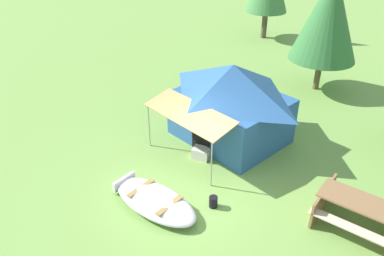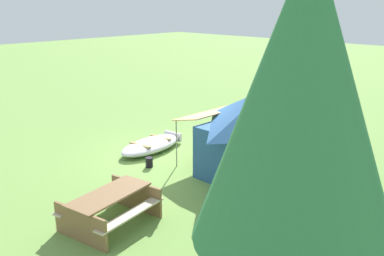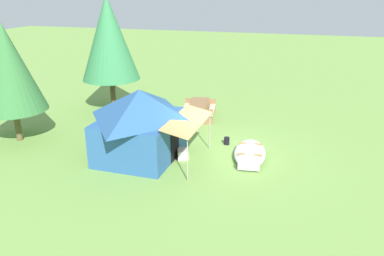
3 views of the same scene
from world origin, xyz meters
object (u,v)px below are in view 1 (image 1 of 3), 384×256
picnic_table (360,211)px  cooler_box (201,153)px  canvas_cabin_tent (231,101)px  beached_rowboat (155,200)px  fuel_can (213,202)px  pine_tree_back_right (328,16)px

picnic_table → cooler_box: size_ratio=4.27×
canvas_cabin_tent → cooler_box: size_ratio=7.45×
beached_rowboat → fuel_can: 1.45m
beached_rowboat → cooler_box: 2.42m
canvas_cabin_tent → picnic_table: size_ratio=1.74×
cooler_box → beached_rowboat: bearing=-73.5°
beached_rowboat → pine_tree_back_right: pine_tree_back_right is taller
picnic_table → pine_tree_back_right: pine_tree_back_right is taller
beached_rowboat → canvas_cabin_tent: size_ratio=0.70×
fuel_can → pine_tree_back_right: pine_tree_back_right is taller
beached_rowboat → picnic_table: size_ratio=1.22×
canvas_cabin_tent → pine_tree_back_right: 5.57m
beached_rowboat → cooler_box: beached_rowboat is taller
fuel_can → pine_tree_back_right: size_ratio=0.06×
cooler_box → picnic_table: bearing=8.5°
beached_rowboat → picnic_table: picnic_table is taller
pine_tree_back_right → beached_rowboat: bearing=-84.2°
beached_rowboat → fuel_can: (1.00, 1.05, -0.05)m
cooler_box → pine_tree_back_right: 7.35m
beached_rowboat → fuel_can: beached_rowboat is taller
picnic_table → fuel_can: picnic_table is taller
fuel_can → pine_tree_back_right: bearing=103.5°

